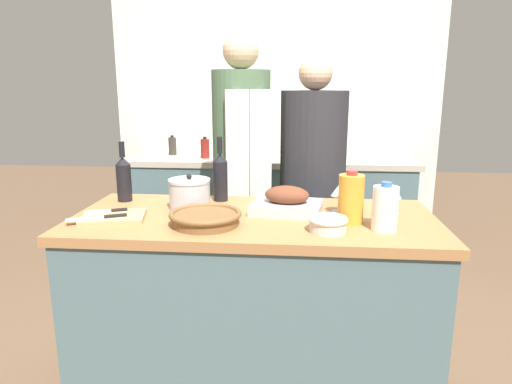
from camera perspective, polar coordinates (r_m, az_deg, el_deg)
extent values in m
cube|color=#4C666B|center=(2.10, -0.26, -15.48)|extent=(1.48, 0.66, 0.87)
cube|color=#A37042|center=(1.93, -0.27, -3.59)|extent=(1.52, 0.68, 0.04)
cube|color=#4C666B|center=(3.46, 2.04, -3.52)|extent=(1.96, 0.58, 0.89)
cube|color=#ADA393|center=(3.36, 2.10, 4.08)|extent=(2.03, 0.60, 0.04)
cube|color=silver|center=(3.67, 2.45, 10.62)|extent=(2.53, 0.10, 2.55)
cube|color=#BCBCC1|center=(1.98, 3.86, -1.92)|extent=(0.32, 0.26, 0.04)
ellipsoid|color=brown|center=(1.96, 3.88, -0.38)|extent=(0.21, 0.16, 0.08)
cylinder|color=brown|center=(1.81, -6.34, -3.42)|extent=(0.26, 0.26, 0.04)
torus|color=brown|center=(1.80, -6.36, -2.75)|extent=(0.29, 0.29, 0.02)
cube|color=tan|center=(1.96, -17.38, -3.01)|extent=(0.28, 0.24, 0.02)
cylinder|color=#B7B7BC|center=(2.04, -8.29, -0.43)|extent=(0.18, 0.18, 0.12)
cylinder|color=#B7B7BC|center=(2.02, -8.35, 1.43)|extent=(0.19, 0.19, 0.01)
sphere|color=black|center=(2.02, -8.37, 1.93)|extent=(0.02, 0.02, 0.02)
cylinder|color=beige|center=(1.74, 8.97, -4.15)|extent=(0.14, 0.14, 0.05)
torus|color=beige|center=(1.73, 8.99, -3.41)|extent=(0.15, 0.15, 0.02)
cylinder|color=orange|center=(1.85, 11.78, -0.88)|extent=(0.10, 0.10, 0.19)
cylinder|color=red|center=(1.82, 11.93, 2.36)|extent=(0.04, 0.04, 0.02)
cylinder|color=white|center=(1.78, 15.83, -2.02)|extent=(0.10, 0.10, 0.17)
cylinder|color=#3360B2|center=(1.76, 16.02, 0.92)|extent=(0.04, 0.04, 0.02)
cylinder|color=black|center=(2.24, -16.17, 1.12)|extent=(0.07, 0.07, 0.18)
cone|color=black|center=(2.22, -16.34, 3.76)|extent=(0.07, 0.07, 0.03)
cylinder|color=black|center=(2.21, -16.43, 5.13)|extent=(0.03, 0.03, 0.07)
cylinder|color=black|center=(2.16, -4.47, 1.37)|extent=(0.07, 0.07, 0.19)
cone|color=black|center=(2.14, -4.53, 4.31)|extent=(0.07, 0.07, 0.04)
cylinder|color=black|center=(2.13, -4.55, 5.84)|extent=(0.03, 0.03, 0.08)
cylinder|color=silver|center=(2.01, 10.37, -2.42)|extent=(0.07, 0.07, 0.00)
cylinder|color=silver|center=(2.00, 10.42, -1.42)|extent=(0.01, 0.01, 0.07)
cone|color=silver|center=(1.99, 10.49, 0.35)|extent=(0.08, 0.08, 0.06)
cylinder|color=silver|center=(2.05, 16.51, -2.47)|extent=(0.07, 0.07, 0.00)
cylinder|color=silver|center=(2.04, 16.57, -1.56)|extent=(0.01, 0.01, 0.06)
cone|color=silver|center=(2.03, 16.69, 0.10)|extent=(0.08, 0.08, 0.06)
cube|color=#B7B7BC|center=(1.93, -20.60, -3.14)|extent=(0.14, 0.09, 0.01)
cube|color=black|center=(1.93, -17.15, -2.87)|extent=(0.09, 0.06, 0.01)
cube|color=#B7B7BC|center=(2.02, -19.18, -2.37)|extent=(0.11, 0.07, 0.01)
cube|color=black|center=(2.02, -16.72, -2.17)|extent=(0.07, 0.05, 0.01)
cylinder|color=maroon|center=(3.31, -6.39, 5.41)|extent=(0.06, 0.06, 0.14)
cylinder|color=black|center=(3.30, -6.42, 6.74)|extent=(0.03, 0.03, 0.02)
cylinder|color=#332D28|center=(3.50, -10.40, 5.66)|extent=(0.06, 0.06, 0.13)
cylinder|color=black|center=(3.50, -10.45, 6.85)|extent=(0.02, 0.02, 0.02)
cylinder|color=#B28E2D|center=(3.35, -2.93, 5.50)|extent=(0.05, 0.05, 0.13)
cylinder|color=black|center=(3.34, -2.95, 6.75)|extent=(0.02, 0.02, 0.02)
cube|color=beige|center=(2.82, -1.73, -8.14)|extent=(0.31, 0.27, 0.83)
cylinder|color=#4C6B4C|center=(2.64, -1.84, 7.47)|extent=(0.33, 0.33, 0.69)
sphere|color=#DBAD89|center=(2.63, -1.92, 17.20)|extent=(0.20, 0.20, 0.20)
cube|color=silver|center=(2.51, -0.89, 2.64)|extent=(0.25, 0.11, 0.88)
cube|color=beige|center=(2.80, 6.77, -9.04)|extent=(0.32, 0.24, 0.77)
cylinder|color=#28282D|center=(2.62, 7.19, 5.43)|extent=(0.38, 0.38, 0.64)
sphere|color=#DBAD89|center=(2.59, 7.46, 14.53)|extent=(0.19, 0.19, 0.19)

